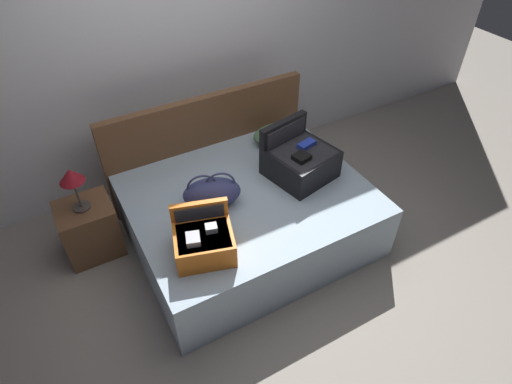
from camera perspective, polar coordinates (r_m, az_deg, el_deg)
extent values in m
plane|color=gray|center=(3.64, 2.20, -9.97)|extent=(12.00, 12.00, 0.00)
cube|color=silver|center=(4.08, -9.88, 18.53)|extent=(8.00, 0.10, 2.60)
cube|color=#99ADBC|center=(3.68, -0.88, -3.18)|extent=(1.91, 1.55, 0.52)
cube|color=brown|center=(4.10, -6.37, 6.28)|extent=(1.95, 0.08, 1.01)
cube|color=black|center=(3.62, 6.26, 3.70)|extent=(0.57, 0.53, 0.25)
cube|color=#28282D|center=(3.59, 6.30, 4.18)|extent=(0.51, 0.47, 0.18)
cube|color=black|center=(3.45, 6.08, 4.61)|extent=(0.15, 0.14, 0.05)
cube|color=#1E33A5|center=(3.60, 6.74, 6.29)|extent=(0.17, 0.11, 0.04)
cube|color=black|center=(3.70, 3.59, 6.58)|extent=(0.49, 0.16, 0.44)
cube|color=#28282D|center=(3.68, 3.97, 6.35)|extent=(0.41, 0.10, 0.37)
cube|color=#D16619|center=(2.99, -6.89, -7.03)|extent=(0.48, 0.43, 0.19)
cube|color=#28282D|center=(2.97, -6.94, -6.65)|extent=(0.42, 0.38, 0.14)
cube|color=#99999E|center=(2.88, -8.37, -6.26)|extent=(0.12, 0.13, 0.05)
cube|color=#99999E|center=(2.93, -5.98, -4.84)|extent=(0.10, 0.09, 0.05)
cube|color=#D16619|center=(3.07, -7.44, -3.67)|extent=(0.40, 0.15, 0.33)
cube|color=#28282D|center=(3.05, -7.38, -4.01)|extent=(0.33, 0.11, 0.28)
ellipsoid|color=navy|center=(3.33, -5.88, -0.16)|extent=(0.50, 0.36, 0.25)
torus|color=navy|center=(3.28, -7.13, 0.58)|extent=(0.24, 0.09, 0.24)
torus|color=navy|center=(3.29, -4.80, 0.90)|extent=(0.24, 0.09, 0.24)
ellipsoid|color=#4C724C|center=(4.06, 3.13, 7.79)|extent=(0.54, 0.35, 0.17)
cube|color=brown|center=(3.85, -21.24, -4.60)|extent=(0.44, 0.40, 0.49)
cylinder|color=#3F3833|center=(3.69, -22.19, -1.83)|extent=(0.14, 0.14, 0.02)
cylinder|color=#4C443D|center=(3.60, -22.72, -0.26)|extent=(0.02, 0.02, 0.26)
cone|color=maroon|center=(3.49, -23.49, 2.01)|extent=(0.19, 0.19, 0.11)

